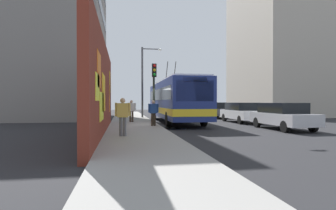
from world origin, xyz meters
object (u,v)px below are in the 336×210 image
Objects in this scene: parked_car_silver at (282,115)px; pedestrian_near_wall at (123,114)px; pedestrian_at_curb at (153,111)px; street_lamp at (145,77)px; pedestrian_midblock at (131,109)px; parked_car_dark_gray at (215,110)px; city_bus at (175,99)px; traffic_light at (154,83)px; parked_car_white at (242,112)px.

pedestrian_near_wall is (-2.85, 9.35, 0.29)m from parked_car_silver.
parked_car_silver is at bearing -105.75° from pedestrian_at_curb.
pedestrian_midblock is at bearing 166.07° from street_lamp.
city_bus is at bearing 135.18° from parked_car_dark_gray.
pedestrian_near_wall is (-4.96, 1.90, 0.06)m from pedestrian_at_curb.
city_bus is 2.90× the size of parked_car_dark_gray.
pedestrian_near_wall is 14.91m from street_lamp.
traffic_light is 9.05m from street_lamp.
pedestrian_midblock reaches higher than pedestrian_at_curb.
parked_car_silver is at bearing -148.10° from street_lamp.
traffic_light is at bearing 70.19° from parked_car_silver.
parked_car_white is 1.09× the size of parked_car_dark_gray.
traffic_light is at bearing 142.09° from parked_car_dark_gray.
pedestrian_at_curb reaches higher than parked_car_dark_gray.
pedestrian_near_wall is (-9.71, 4.15, -0.71)m from city_bus.
parked_car_silver is 8.06m from traffic_light.
parked_car_white is 8.26m from pedestrian_at_curb.
pedestrian_at_curb is 3.83m from pedestrian_midblock.
traffic_light reaches higher than parked_car_dark_gray.
pedestrian_at_curb is 0.98× the size of pedestrian_midblock.
pedestrian_at_curb is (-3.55, 7.45, 0.23)m from parked_car_white.
street_lamp is (11.61, 7.23, 3.20)m from parked_car_silver.
pedestrian_midblock is (-6.36, 8.69, 0.26)m from parked_car_dark_gray.
pedestrian_near_wall reaches higher than parked_car_white.
traffic_light reaches higher than pedestrian_at_curb.
parked_car_dark_gray is 12.46m from pedestrian_at_curb.
parked_car_silver and parked_car_dark_gray have the same top height.
street_lamp is at bearing 50.49° from parked_car_white.
pedestrian_at_curb is 1.84m from traffic_light.
pedestrian_near_wall is (-8.58, 0.66, 0.03)m from pedestrian_midblock.
parked_car_white is 3.04× the size of pedestrian_at_curb.
parked_car_white is at bearing -90.48° from pedestrian_midblock.
city_bus is 7.65× the size of pedestrian_near_wall.
pedestrian_near_wall is 0.25× the size of street_lamp.
traffic_light is (5.50, -2.00, 1.70)m from pedestrian_near_wall.
parked_car_dark_gray is 2.71× the size of pedestrian_midblock.
traffic_light is at bearing 179.22° from street_lamp.
parked_car_dark_gray is at bearing -44.82° from city_bus.
parked_car_white is at bearing -64.53° from pedestrian_at_curb.
parked_car_white is 1.21× the size of traffic_light.
pedestrian_midblock is at bearing 56.62° from parked_car_silver.
city_bus is at bearing -156.92° from street_lamp.
parked_car_silver is 9.78m from pedestrian_near_wall.
pedestrian_at_curb is 0.40× the size of traffic_light.
traffic_light is (-4.21, 2.15, 0.99)m from city_bus.
parked_car_silver is at bearing -142.81° from city_bus.
parked_car_white is at bearing -67.76° from traffic_light.
parked_car_white is 2.89× the size of pedestrian_near_wall.
street_lamp is (14.47, -2.12, 2.91)m from pedestrian_near_wall.
pedestrian_at_curb is at bearing 115.47° from parked_car_white.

